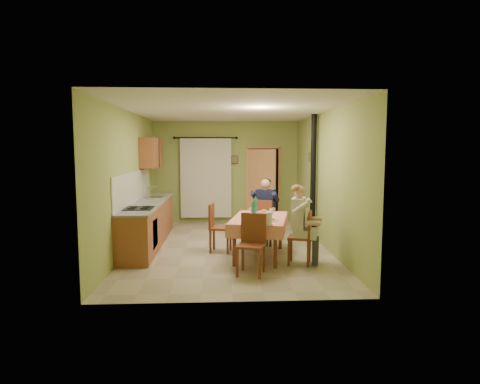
{
  "coord_description": "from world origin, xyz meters",
  "views": [
    {
      "loc": [
        -0.17,
        -8.17,
        2.02
      ],
      "look_at": [
        0.25,
        0.1,
        1.15
      ],
      "focal_mm": 30.0,
      "sensor_mm": 36.0,
      "label": 1
    }
  ],
  "objects": [
    {
      "name": "floor",
      "position": [
        0.0,
        0.0,
        0.0
      ],
      "size": [
        4.0,
        6.0,
        0.01
      ],
      "primitive_type": "cube",
      "color": "tan",
      "rests_on": "ground"
    },
    {
      "name": "kitchen_run",
      "position": [
        -1.71,
        0.4,
        0.48
      ],
      "size": [
        0.64,
        3.64,
        1.56
      ],
      "color": "brown",
      "rests_on": "ground"
    },
    {
      "name": "tableware",
      "position": [
        0.56,
        -0.86,
        0.83
      ],
      "size": [
        0.65,
        1.64,
        0.33
      ],
      "color": "white",
      "rests_on": "dining_table"
    },
    {
      "name": "upper_cabinets",
      "position": [
        -1.82,
        1.7,
        1.95
      ],
      "size": [
        0.35,
        1.4,
        0.7
      ],
      "primitive_type": "cube",
      "color": "brown",
      "rests_on": "room_shell"
    },
    {
      "name": "curtain",
      "position": [
        -0.55,
        2.9,
        1.26
      ],
      "size": [
        1.7,
        0.07,
        2.22
      ],
      "color": "black",
      "rests_on": "ground"
    },
    {
      "name": "man_right",
      "position": [
        1.24,
        -1.27,
        0.88
      ],
      "size": [
        0.57,
        0.64,
        1.39
      ],
      "rotation": [
        0.0,
        0.0,
        1.27
      ],
      "color": "beige",
      "rests_on": "chair_right"
    },
    {
      "name": "doorway",
      "position": [
        1.02,
        2.87,
        1.05
      ],
      "size": [
        0.96,
        0.48,
        2.15
      ],
      "color": "black",
      "rests_on": "ground"
    },
    {
      "name": "chair_right",
      "position": [
        1.25,
        -1.27,
        0.29
      ],
      "size": [
        0.49,
        0.49,
        0.95
      ],
      "rotation": [
        0.0,
        0.0,
        1.27
      ],
      "color": "brown",
      "rests_on": "ground"
    },
    {
      "name": "chair_left",
      "position": [
        -0.17,
        -0.34,
        0.29
      ],
      "size": [
        0.47,
        0.47,
        0.96
      ],
      "rotation": [
        0.0,
        0.0,
        -1.76
      ],
      "color": "brown",
      "rests_on": "ground"
    },
    {
      "name": "picture_back",
      "position": [
        0.25,
        2.97,
        1.75
      ],
      "size": [
        0.19,
        0.03,
        0.23
      ],
      "primitive_type": "cube",
      "color": "black",
      "rests_on": "room_shell"
    },
    {
      "name": "man_far",
      "position": [
        0.8,
        0.27,
        0.88
      ],
      "size": [
        0.65,
        0.6,
        1.39
      ],
      "rotation": [
        0.0,
        0.0,
        -0.43
      ],
      "color": "#141938",
      "rests_on": "chair_far"
    },
    {
      "name": "chair_far",
      "position": [
        0.79,
        0.26,
        0.29
      ],
      "size": [
        0.55,
        0.55,
        0.98
      ],
      "rotation": [
        0.0,
        0.0,
        -0.43
      ],
      "color": "brown",
      "rests_on": "ground"
    },
    {
      "name": "chair_near",
      "position": [
        0.33,
        -1.82,
        0.29
      ],
      "size": [
        0.53,
        0.53,
        0.98
      ],
      "rotation": [
        0.0,
        0.0,
        2.83
      ],
      "color": "brown",
      "rests_on": "ground"
    },
    {
      "name": "dining_table",
      "position": [
        0.57,
        -0.76,
        0.38
      ],
      "size": [
        1.31,
        1.8,
        0.76
      ],
      "rotation": [
        0.0,
        0.0,
        -0.21
      ],
      "color": "#EC8C7B",
      "rests_on": "ground"
    },
    {
      "name": "picture_right",
      "position": [
        1.97,
        1.2,
        1.85
      ],
      "size": [
        0.03,
        0.31,
        0.21
      ],
      "primitive_type": "cube",
      "color": "brown",
      "rests_on": "room_shell"
    },
    {
      "name": "room_shell",
      "position": [
        0.0,
        0.0,
        1.82
      ],
      "size": [
        4.04,
        6.04,
        2.82
      ],
      "color": "#93A353",
      "rests_on": "ground"
    },
    {
      "name": "stove_flue",
      "position": [
        1.9,
        0.6,
        1.02
      ],
      "size": [
        0.24,
        0.24,
        2.8
      ],
      "color": "black",
      "rests_on": "ground"
    }
  ]
}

